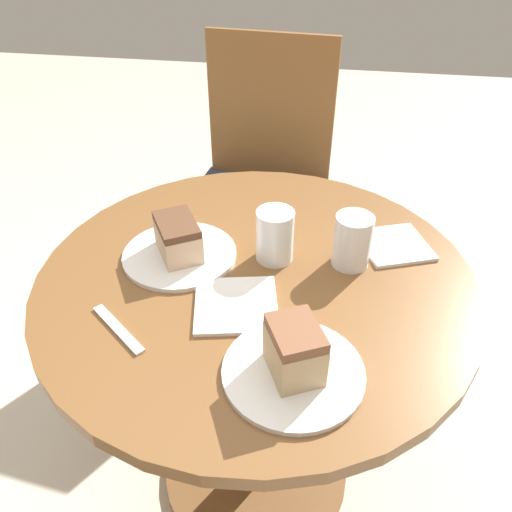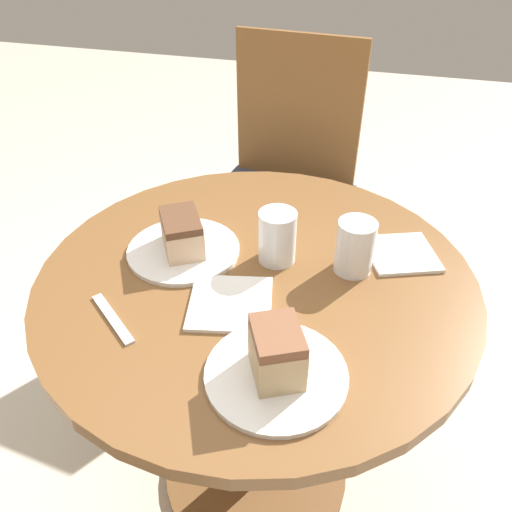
{
  "view_description": "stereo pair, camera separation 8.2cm",
  "coord_description": "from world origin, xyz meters",
  "views": [
    {
      "loc": [
        0.13,
        -0.78,
        1.37
      ],
      "look_at": [
        0.0,
        0.0,
        0.78
      ],
      "focal_mm": 35.0,
      "sensor_mm": 36.0,
      "label": 1
    },
    {
      "loc": [
        0.21,
        -0.76,
        1.37
      ],
      "look_at": [
        0.0,
        0.0,
        0.78
      ],
      "focal_mm": 35.0,
      "sensor_mm": 36.0,
      "label": 2
    }
  ],
  "objects": [
    {
      "name": "ground_plane",
      "position": [
        0.0,
        0.0,
        0.0
      ],
      "size": [
        8.0,
        8.0,
        0.0
      ],
      "primitive_type": "plane",
      "color": "beige"
    },
    {
      "name": "chair",
      "position": [
        -0.12,
        0.8,
        0.52
      ],
      "size": [
        0.51,
        0.45,
        0.99
      ],
      "rotation": [
        0.0,
        0.0,
        -0.1
      ],
      "color": "brown",
      "rests_on": "ground_plane"
    },
    {
      "name": "glass_water",
      "position": [
        0.03,
        0.05,
        0.79
      ],
      "size": [
        0.08,
        0.08,
        0.11
      ],
      "color": "silver",
      "rests_on": "table"
    },
    {
      "name": "spoon",
      "position": [
        -0.21,
        -0.2,
        0.74
      ],
      "size": [
        0.13,
        0.11,
        0.0
      ],
      "rotation": [
        0.0,
        0.0,
        2.47
      ],
      "color": "silver",
      "rests_on": "table"
    },
    {
      "name": "cake_slice_near",
      "position": [
        -0.17,
        0.02,
        0.79
      ],
      "size": [
        0.13,
        0.14,
        0.08
      ],
      "rotation": [
        0.0,
        0.0,
        0.55
      ],
      "color": "beige",
      "rests_on": "plate_near"
    },
    {
      "name": "table",
      "position": [
        0.0,
        0.0,
        0.54
      ],
      "size": [
        0.88,
        0.88,
        0.74
      ],
      "color": "brown",
      "rests_on": "ground_plane"
    },
    {
      "name": "plate_near",
      "position": [
        -0.17,
        0.02,
        0.75
      ],
      "size": [
        0.24,
        0.24,
        0.01
      ],
      "color": "white",
      "rests_on": "table"
    },
    {
      "name": "fork",
      "position": [
        -0.08,
        -0.09,
        0.74
      ],
      "size": [
        0.14,
        0.11,
        0.0
      ],
      "rotation": [
        0.0,
        0.0,
        2.52
      ],
      "color": "silver",
      "rests_on": "table"
    },
    {
      "name": "cake_slice_far",
      "position": [
        0.1,
        -0.25,
        0.8
      ],
      "size": [
        0.11,
        0.12,
        0.09
      ],
      "rotation": [
        0.0,
        0.0,
        3.6
      ],
      "color": "tan",
      "rests_on": "plate_far"
    },
    {
      "name": "napkin_stack",
      "position": [
        -0.02,
        -0.11,
        0.75
      ],
      "size": [
        0.18,
        0.18,
        0.01
      ],
      "rotation": [
        0.0,
        0.0,
        0.22
      ],
      "color": "white",
      "rests_on": "table"
    },
    {
      "name": "napkin_side",
      "position": [
        0.28,
        0.14,
        0.75
      ],
      "size": [
        0.18,
        0.18,
        0.01
      ],
      "rotation": [
        0.0,
        0.0,
        0.37
      ],
      "color": "white",
      "rests_on": "table"
    },
    {
      "name": "plate_far",
      "position": [
        0.1,
        -0.25,
        0.75
      ],
      "size": [
        0.23,
        0.23,
        0.01
      ],
      "color": "white",
      "rests_on": "table"
    },
    {
      "name": "glass_lemonade",
      "position": [
        0.19,
        0.06,
        0.79
      ],
      "size": [
        0.08,
        0.08,
        0.11
      ],
      "color": "beige",
      "rests_on": "table"
    }
  ]
}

